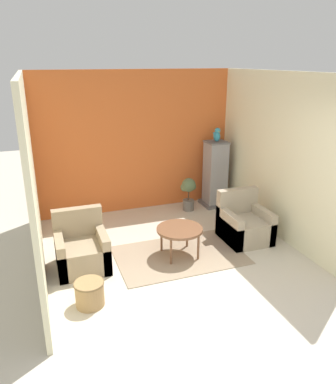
{
  "coord_description": "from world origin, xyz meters",
  "views": [
    {
      "loc": [
        -1.84,
        -3.31,
        2.89
      ],
      "look_at": [
        0.0,
        1.82,
        0.95
      ],
      "focal_mm": 35.0,
      "sensor_mm": 36.0,
      "label": 1
    }
  ],
  "objects_px": {
    "coffee_table": "(180,231)",
    "parrot": "(217,135)",
    "armchair_right": "(244,225)",
    "armchair_left": "(82,250)",
    "birdcage": "(215,175)",
    "wicker_basket": "(90,293)",
    "potted_plant": "(188,191)"
  },
  "relations": [
    {
      "from": "armchair_left",
      "to": "armchair_right",
      "type": "xyz_separation_m",
      "value": [
        2.69,
        -0.03,
        0.0
      ]
    },
    {
      "from": "armchair_right",
      "to": "parrot",
      "type": "xyz_separation_m",
      "value": [
        0.25,
        1.62,
        1.21
      ]
    },
    {
      "from": "coffee_table",
      "to": "potted_plant",
      "type": "height_order",
      "value": "potted_plant"
    },
    {
      "from": "coffee_table",
      "to": "wicker_basket",
      "type": "height_order",
      "value": "coffee_table"
    },
    {
      "from": "parrot",
      "to": "wicker_basket",
      "type": "relative_size",
      "value": 0.76
    },
    {
      "from": "armchair_left",
      "to": "birdcage",
      "type": "distance_m",
      "value": 3.37
    },
    {
      "from": "parrot",
      "to": "wicker_basket",
      "type": "height_order",
      "value": "parrot"
    },
    {
      "from": "armchair_left",
      "to": "parrot",
      "type": "relative_size",
      "value": 2.93
    },
    {
      "from": "coffee_table",
      "to": "armchair_right",
      "type": "relative_size",
      "value": 0.86
    },
    {
      "from": "armchair_right",
      "to": "birdcage",
      "type": "relative_size",
      "value": 0.61
    },
    {
      "from": "armchair_left",
      "to": "potted_plant",
      "type": "xyz_separation_m",
      "value": [
        2.31,
        1.5,
        0.14
      ]
    },
    {
      "from": "parrot",
      "to": "potted_plant",
      "type": "relative_size",
      "value": 0.42
    },
    {
      "from": "coffee_table",
      "to": "armchair_left",
      "type": "relative_size",
      "value": 0.86
    },
    {
      "from": "armchair_left",
      "to": "birdcage",
      "type": "xyz_separation_m",
      "value": [
        2.94,
        1.59,
        0.39
      ]
    },
    {
      "from": "wicker_basket",
      "to": "birdcage",
      "type": "bearing_deg",
      "value": 40.75
    },
    {
      "from": "coffee_table",
      "to": "armchair_right",
      "type": "height_order",
      "value": "armchair_right"
    },
    {
      "from": "parrot",
      "to": "potted_plant",
      "type": "xyz_separation_m",
      "value": [
        -0.62,
        -0.09,
        -1.07
      ]
    },
    {
      "from": "coffee_table",
      "to": "parrot",
      "type": "distance_m",
      "value": 2.54
    },
    {
      "from": "armchair_left",
      "to": "potted_plant",
      "type": "bearing_deg",
      "value": 32.99
    },
    {
      "from": "armchair_right",
      "to": "potted_plant",
      "type": "height_order",
      "value": "armchair_right"
    },
    {
      "from": "armchair_right",
      "to": "potted_plant",
      "type": "relative_size",
      "value": 1.22
    },
    {
      "from": "birdcage",
      "to": "wicker_basket",
      "type": "bearing_deg",
      "value": -139.25
    },
    {
      "from": "potted_plant",
      "to": "wicker_basket",
      "type": "xyz_separation_m",
      "value": [
        -2.35,
        -2.48,
        -0.24
      ]
    },
    {
      "from": "parrot",
      "to": "armchair_left",
      "type": "bearing_deg",
      "value": -151.53
    },
    {
      "from": "armchair_right",
      "to": "potted_plant",
      "type": "distance_m",
      "value": 1.58
    },
    {
      "from": "birdcage",
      "to": "wicker_basket",
      "type": "distance_m",
      "value": 3.96
    },
    {
      "from": "armchair_right",
      "to": "wicker_basket",
      "type": "height_order",
      "value": "armchair_right"
    },
    {
      "from": "coffee_table",
      "to": "parrot",
      "type": "height_order",
      "value": "parrot"
    },
    {
      "from": "birdcage",
      "to": "potted_plant",
      "type": "bearing_deg",
      "value": -171.88
    },
    {
      "from": "coffee_table",
      "to": "armchair_left",
      "type": "height_order",
      "value": "armchair_left"
    },
    {
      "from": "wicker_basket",
      "to": "armchair_left",
      "type": "bearing_deg",
      "value": 87.82
    },
    {
      "from": "armchair_left",
      "to": "birdcage",
      "type": "relative_size",
      "value": 0.61
    }
  ]
}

